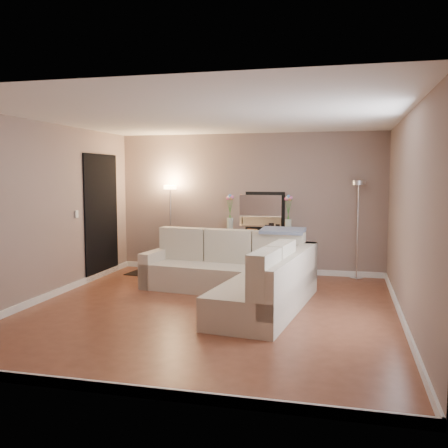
% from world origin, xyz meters
% --- Properties ---
extents(floor, '(5.00, 5.50, 0.01)m').
position_xyz_m(floor, '(0.00, 0.00, -0.01)').
color(floor, brown).
rests_on(floor, ground).
extents(ceiling, '(5.00, 5.50, 0.01)m').
position_xyz_m(ceiling, '(0.00, 0.00, 2.60)').
color(ceiling, white).
rests_on(ceiling, ground).
extents(wall_back, '(5.00, 0.02, 2.60)m').
position_xyz_m(wall_back, '(0.00, 2.76, 1.30)').
color(wall_back, gray).
rests_on(wall_back, ground).
extents(wall_front, '(5.00, 0.02, 2.60)m').
position_xyz_m(wall_front, '(0.00, -2.76, 1.30)').
color(wall_front, gray).
rests_on(wall_front, ground).
extents(wall_left, '(0.02, 5.50, 2.60)m').
position_xyz_m(wall_left, '(-2.51, 0.00, 1.30)').
color(wall_left, gray).
rests_on(wall_left, ground).
extents(wall_right, '(0.02, 5.50, 2.60)m').
position_xyz_m(wall_right, '(2.51, 0.00, 1.30)').
color(wall_right, gray).
rests_on(wall_right, ground).
extents(baseboard_back, '(5.00, 0.03, 0.10)m').
position_xyz_m(baseboard_back, '(0.00, 2.73, 0.05)').
color(baseboard_back, white).
rests_on(baseboard_back, ground).
extents(baseboard_front, '(5.00, 0.03, 0.10)m').
position_xyz_m(baseboard_front, '(0.00, -2.73, 0.05)').
color(baseboard_front, white).
rests_on(baseboard_front, ground).
extents(baseboard_left, '(0.03, 5.50, 0.10)m').
position_xyz_m(baseboard_left, '(-2.48, 0.00, 0.05)').
color(baseboard_left, white).
rests_on(baseboard_left, ground).
extents(baseboard_right, '(0.03, 5.50, 0.10)m').
position_xyz_m(baseboard_right, '(2.48, 0.00, 0.05)').
color(baseboard_right, white).
rests_on(baseboard_right, ground).
extents(doorway, '(0.02, 1.20, 2.20)m').
position_xyz_m(doorway, '(-2.48, 1.70, 1.10)').
color(doorway, black).
rests_on(doorway, ground).
extents(switch_plate, '(0.02, 0.08, 0.12)m').
position_xyz_m(switch_plate, '(-2.48, 0.85, 1.20)').
color(switch_plate, white).
rests_on(switch_plate, ground).
extents(sectional_sofa, '(2.79, 2.90, 0.95)m').
position_xyz_m(sectional_sofa, '(0.26, 0.72, 0.35)').
color(sectional_sofa, beige).
rests_on(sectional_sofa, floor).
extents(throw_blanket, '(0.71, 0.45, 0.09)m').
position_xyz_m(throw_blanket, '(0.82, 1.32, 0.96)').
color(throw_blanket, slate).
rests_on(throw_blanket, sectional_sofa).
extents(console_table, '(1.30, 0.39, 0.79)m').
position_xyz_m(console_table, '(0.14, 2.59, 0.45)').
color(console_table, black).
rests_on(console_table, floor).
extents(leaning_mirror, '(0.91, 0.08, 0.72)m').
position_xyz_m(leaning_mirror, '(0.22, 2.76, 1.16)').
color(leaning_mirror, black).
rests_on(leaning_mirror, console_table).
extents(table_decor, '(0.55, 0.13, 0.13)m').
position_xyz_m(table_decor, '(0.21, 2.55, 0.83)').
color(table_decor, orange).
rests_on(table_decor, console_table).
extents(flower_vase_left, '(0.15, 0.12, 0.68)m').
position_xyz_m(flower_vase_left, '(-0.33, 2.61, 1.09)').
color(flower_vase_left, silver).
rests_on(flower_vase_left, console_table).
extents(flower_vase_right, '(0.15, 0.12, 0.68)m').
position_xyz_m(flower_vase_right, '(0.76, 2.57, 1.09)').
color(flower_vase_right, silver).
rests_on(flower_vase_right, console_table).
extents(floor_lamp_lit, '(0.25, 0.25, 1.64)m').
position_xyz_m(floor_lamp_lit, '(-1.48, 2.53, 1.16)').
color(floor_lamp_lit, silver).
rests_on(floor_lamp_lit, floor).
extents(floor_lamp_unlit, '(0.28, 0.28, 1.74)m').
position_xyz_m(floor_lamp_unlit, '(1.98, 2.56, 1.23)').
color(floor_lamp_unlit, silver).
rests_on(floor_lamp_unlit, floor).
extents(charcoal_rug, '(1.15, 0.91, 0.01)m').
position_xyz_m(charcoal_rug, '(-1.60, 2.23, 0.01)').
color(charcoal_rug, black).
rests_on(charcoal_rug, floor).
extents(black_bag, '(0.32, 0.24, 0.20)m').
position_xyz_m(black_bag, '(-1.77, 2.18, 0.21)').
color(black_bag, black).
rests_on(black_bag, charcoal_rug).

